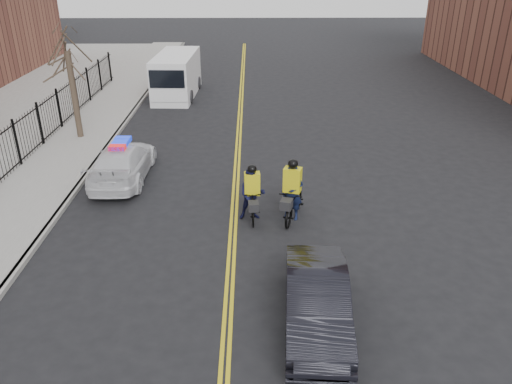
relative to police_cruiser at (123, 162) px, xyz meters
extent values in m
plane|color=black|center=(4.45, -5.30, -0.71)|extent=(120.00, 120.00, 0.00)
cube|color=gold|center=(4.37, 2.70, -0.71)|extent=(0.10, 60.00, 0.01)
cube|color=gold|center=(4.53, 2.70, -0.71)|extent=(0.10, 60.00, 0.01)
cube|color=gray|center=(-3.05, 2.70, -0.64)|extent=(3.00, 60.00, 0.15)
cube|color=gray|center=(-1.55, 2.70, -0.64)|extent=(0.20, 60.00, 0.15)
cylinder|color=#3A2E22|center=(-3.15, 4.70, 1.44)|extent=(0.28, 0.28, 4.00)
imported|color=silver|center=(0.00, 0.00, -0.01)|extent=(1.98, 4.86, 1.41)
cube|color=#0C26CC|center=(0.00, 0.00, 0.78)|extent=(0.59, 1.29, 0.16)
imported|color=black|center=(6.57, -8.73, -0.02)|extent=(1.73, 4.27, 1.38)
cube|color=white|center=(0.45, 12.91, 0.56)|extent=(2.44, 6.05, 2.54)
cube|color=white|center=(0.35, 10.31, 0.34)|extent=(2.19, 0.97, 1.33)
cube|color=black|center=(0.33, 9.87, 1.00)|extent=(1.99, 0.19, 1.00)
cylinder|color=black|center=(-0.67, 11.18, -0.32)|extent=(0.31, 0.78, 0.77)
cylinder|color=black|center=(1.43, 11.10, -0.32)|extent=(0.31, 0.78, 0.77)
cylinder|color=black|center=(-0.54, 14.72, -0.32)|extent=(0.31, 0.78, 0.77)
cylinder|color=black|center=(1.56, 14.64, -0.32)|extent=(0.31, 0.78, 0.77)
imported|color=black|center=(6.39, -3.32, -0.14)|extent=(1.39, 2.31, 1.15)
imported|color=black|center=(6.39, -3.32, 0.27)|extent=(0.83, 0.67, 1.96)
cube|color=yellow|center=(6.39, -3.32, 0.70)|extent=(0.65, 0.53, 0.82)
sphere|color=black|center=(6.39, -3.32, 1.26)|extent=(0.33, 0.33, 0.33)
cube|color=black|center=(6.16, -4.05, 0.18)|extent=(0.46, 0.50, 0.31)
imported|color=black|center=(5.07, -3.33, -0.13)|extent=(0.65, 1.96, 1.16)
imported|color=black|center=(5.07, -3.33, 0.18)|extent=(0.91, 0.73, 1.79)
cube|color=yellow|center=(5.07, -3.33, 0.58)|extent=(0.53, 0.38, 0.75)
sphere|color=black|center=(5.07, -3.33, 1.09)|extent=(0.30, 0.30, 0.30)
cube|color=black|center=(5.11, -4.03, 0.10)|extent=(0.34, 0.39, 0.28)
camera|label=1|loc=(5.04, -18.17, 7.39)|focal=35.00mm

